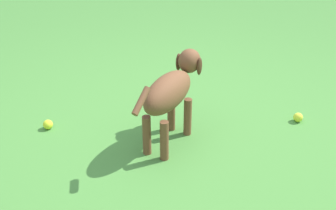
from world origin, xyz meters
TOP-DOWN VIEW (x-y plane):
  - ground at (0.00, 0.00)m, footprint 14.00×14.00m
  - dog at (0.17, 0.04)m, footprint 0.75×0.40m
  - tennis_ball_0 at (0.75, -0.58)m, footprint 0.07×0.07m
  - tennis_ball_1 at (-0.68, 0.41)m, footprint 0.07×0.07m

SIDE VIEW (x-z plane):
  - ground at x=0.00m, z-range 0.00..0.00m
  - tennis_ball_0 at x=0.75m, z-range 0.00..0.07m
  - tennis_ball_1 at x=-0.68m, z-range 0.00..0.07m
  - dog at x=0.17m, z-range 0.09..0.63m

